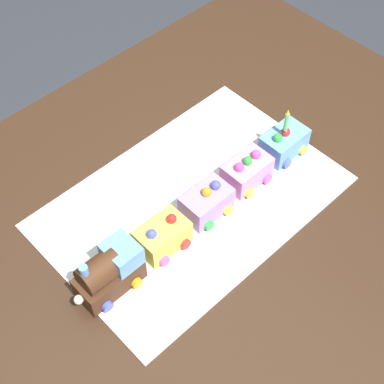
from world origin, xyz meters
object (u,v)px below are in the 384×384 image
cake_car_caboose_lavender (207,202)px  birthday_candle (287,120)px  dining_table (192,243)px  cake_car_flatbed_lemon (163,236)px  cake_car_tanker_sky_blue (284,143)px  cake_car_hopper_bubblegum (247,171)px  cake_locomotive (109,272)px

cake_car_caboose_lavender → birthday_candle: bearing=0.0°
dining_table → cake_car_caboose_lavender: 0.14m
dining_table → cake_car_flatbed_lemon: (-0.09, -0.01, 0.14)m
cake_car_tanker_sky_blue → birthday_candle: size_ratio=1.70×
cake_car_caboose_lavender → cake_car_tanker_sky_blue: (0.23, 0.00, 0.00)m
cake_car_flatbed_lemon → cake_car_tanker_sky_blue: bearing=0.0°
dining_table → cake_car_hopper_bubblegum: cake_car_hopper_bubblegum is taller
cake_car_flatbed_lemon → cake_car_hopper_bubblegum: 0.24m
cake_car_caboose_lavender → cake_car_tanker_sky_blue: bearing=0.0°
cake_car_caboose_lavender → cake_car_tanker_sky_blue: 0.23m
cake_locomotive → cake_car_flatbed_lemon: size_ratio=1.40×
cake_car_hopper_bubblegum → cake_car_tanker_sky_blue: bearing=0.0°
dining_table → cake_car_flatbed_lemon: bearing=-170.8°
dining_table → cake_car_tanker_sky_blue: (0.26, -0.01, 0.14)m
cake_car_flatbed_lemon → cake_car_caboose_lavender: (0.12, 0.00, 0.00)m
cake_car_caboose_lavender → cake_car_hopper_bubblegum: bearing=0.0°
cake_car_caboose_lavender → cake_car_hopper_bubblegum: same height
cake_car_flatbed_lemon → birthday_candle: birthday_candle is taller
cake_car_hopper_bubblegum → cake_car_tanker_sky_blue: same height
cake_locomotive → cake_car_flatbed_lemon: 0.13m
cake_car_flatbed_lemon → cake_car_tanker_sky_blue: size_ratio=1.00×
dining_table → cake_car_caboose_lavender: cake_car_caboose_lavender is taller
cake_car_caboose_lavender → dining_table: bearing=151.0°
cake_locomotive → cake_car_hopper_bubblegum: 0.37m
cake_car_hopper_bubblegum → dining_table: bearing=174.1°
dining_table → cake_locomotive: cake_locomotive is taller
cake_car_flatbed_lemon → cake_car_hopper_bubblegum: bearing=0.0°
cake_car_hopper_bubblegum → birthday_candle: (0.11, 0.00, 0.07)m
cake_car_caboose_lavender → cake_car_hopper_bubblegum: size_ratio=1.00×
cake_locomotive → cake_car_tanker_sky_blue: cake_locomotive is taller
dining_table → birthday_candle: (0.26, -0.01, 0.21)m
cake_car_flatbed_lemon → cake_locomotive: bearing=180.0°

